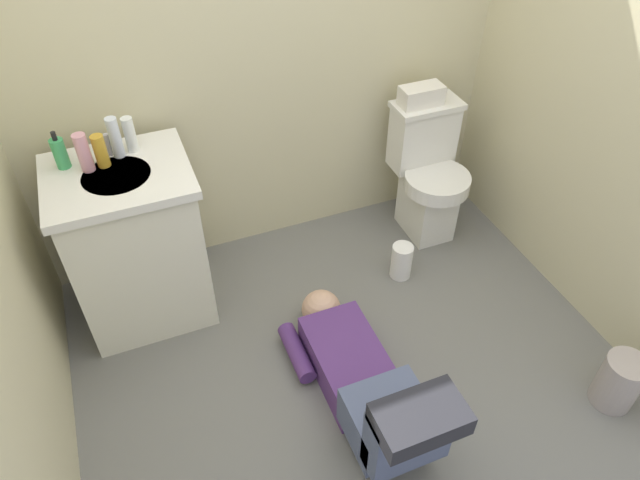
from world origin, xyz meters
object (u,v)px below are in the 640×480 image
(toilet, at_px, (427,174))
(soap_dispenser, at_px, (60,153))
(bottle_amber, at_px, (100,151))
(bottle_white, at_px, (130,135))
(tissue_box, at_px, (421,95))
(bottle_clear, at_px, (115,138))
(person_plumber, at_px, (367,384))
(bottle_pink, at_px, (84,153))
(paper_towel_roll, at_px, (401,261))
(trash_can, at_px, (619,382))
(faucet, at_px, (108,145))
(vanity_cabinet, at_px, (136,244))

(toilet, distance_m, soap_dispenser, 1.83)
(bottle_amber, distance_m, bottle_white, 0.15)
(tissue_box, xyz_separation_m, bottle_white, (-1.42, -0.00, 0.10))
(toilet, bearing_deg, bottle_white, 176.50)
(toilet, height_order, soap_dispenser, soap_dispenser)
(toilet, relative_size, bottle_clear, 4.17)
(person_plumber, relative_size, bottle_pink, 6.43)
(bottle_clear, bearing_deg, paper_towel_roll, -17.62)
(toilet, relative_size, bottle_white, 4.77)
(trash_can, bearing_deg, bottle_white, 139.18)
(toilet, height_order, paper_towel_roll, toilet)
(person_plumber, height_order, tissue_box, tissue_box)
(tissue_box, xyz_separation_m, bottle_clear, (-1.48, -0.02, 0.11))
(faucet, xyz_separation_m, soap_dispenser, (-0.19, -0.02, 0.02))
(bottle_pink, relative_size, paper_towel_roll, 0.83)
(tissue_box, bearing_deg, trash_can, -80.70)
(toilet, bearing_deg, soap_dispenser, 177.67)
(person_plumber, bearing_deg, faucet, 124.72)
(faucet, distance_m, soap_dispenser, 0.19)
(faucet, distance_m, bottle_white, 0.10)
(tissue_box, xyz_separation_m, soap_dispenser, (-1.70, -0.02, 0.09))
(faucet, bearing_deg, toilet, -3.35)
(faucet, height_order, soap_dispenser, soap_dispenser)
(soap_dispenser, bearing_deg, tissue_box, 0.65)
(toilet, distance_m, bottle_amber, 1.68)
(tissue_box, distance_m, bottle_white, 1.42)
(toilet, height_order, faucet, faucet)
(person_plumber, relative_size, trash_can, 4.07)
(vanity_cabinet, xyz_separation_m, faucet, (0.00, 0.14, 0.45))
(bottle_white, distance_m, trash_can, 2.31)
(bottle_white, bearing_deg, faucet, 179.00)
(soap_dispenser, bearing_deg, trash_can, -36.02)
(bottle_white, bearing_deg, bottle_clear, -161.53)
(tissue_box, xyz_separation_m, bottle_amber, (-1.55, -0.07, 0.09))
(vanity_cabinet, height_order, person_plumber, vanity_cabinet)
(vanity_cabinet, distance_m, soap_dispenser, 0.52)
(bottle_pink, height_order, bottle_white, bottle_pink)
(vanity_cabinet, xyz_separation_m, tissue_box, (1.51, 0.14, 0.38))
(toilet, distance_m, person_plumber, 1.29)
(vanity_cabinet, relative_size, tissue_box, 3.73)
(bottle_pink, bearing_deg, trash_can, -36.16)
(tissue_box, xyz_separation_m, bottle_pink, (-1.61, -0.08, 0.10))
(paper_towel_roll, bearing_deg, vanity_cabinet, 167.88)
(bottle_white, relative_size, trash_can, 0.60)
(toilet, height_order, person_plumber, toilet)
(soap_dispenser, xyz_separation_m, bottle_pink, (0.09, -0.06, 0.02))
(faucet, distance_m, bottle_amber, 0.08)
(tissue_box, distance_m, trash_can, 1.59)
(person_plumber, xyz_separation_m, bottle_amber, (-0.78, 1.00, 0.71))
(vanity_cabinet, distance_m, bottle_clear, 0.51)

